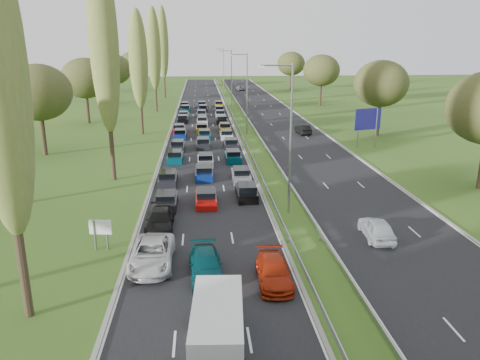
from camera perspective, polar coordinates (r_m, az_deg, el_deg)
name	(u,v)px	position (r m, az deg, el deg)	size (l,w,h in m)	color
ground	(246,131)	(74.39, 0.69, 5.96)	(260.00, 260.00, 0.00)	#2D4F18
near_carriageway	(203,129)	(76.52, -4.55, 6.20)	(10.50, 215.00, 0.04)	black
far_carriageway	(285,128)	(77.75, 5.51, 6.34)	(10.50, 215.00, 0.04)	black
central_reservation	(244,125)	(76.75, 0.52, 6.70)	(2.36, 215.00, 0.32)	gray
lamp_columns	(247,94)	(71.57, 0.87, 10.40)	(0.18, 140.18, 12.00)	gray
poplar_row	(127,52)	(61.67, -13.64, 14.96)	(2.80, 127.80, 22.44)	#2D2116
woodland_left	(29,96)	(59.06, -24.38, 9.36)	(8.00, 166.00, 11.10)	#2D2116
woodland_right	(405,89)	(65.40, 19.48, 10.41)	(8.00, 153.00, 11.10)	#2D2116
traffic_queue_fill	(203,132)	(71.51, -4.52, 5.85)	(9.09, 68.41, 0.80)	black
near_car_2	(152,254)	(29.95, -10.66, -8.83)	(2.59, 5.62, 1.56)	silver
near_car_3	(160,220)	(35.42, -9.73, -4.86)	(1.99, 4.89, 1.42)	black
near_car_7	(206,264)	(28.43, -4.20, -10.22)	(1.92, 4.72, 1.37)	#043F44
near_car_11	(274,271)	(27.64, 4.14, -11.06)	(1.90, 4.68, 1.36)	#9C2109
far_car_0	(377,228)	(34.72, 16.34, -5.66)	(1.80, 4.48, 1.53)	#B0B7BB
far_car_1	(303,129)	(72.56, 7.69, 6.15)	(1.53, 4.40, 1.45)	black
far_car_2	(241,88)	(140.61, 0.07, 11.15)	(2.23, 4.84, 1.34)	slate
white_van_rear	(217,324)	(22.15, -2.79, -17.17)	(2.24, 5.71, 2.29)	silver
info_sign	(101,230)	(32.79, -16.64, -5.90)	(1.50, 0.28, 2.10)	gray
direction_sign	(368,121)	(64.26, 15.32, 6.97)	(3.86, 1.24, 5.20)	gray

